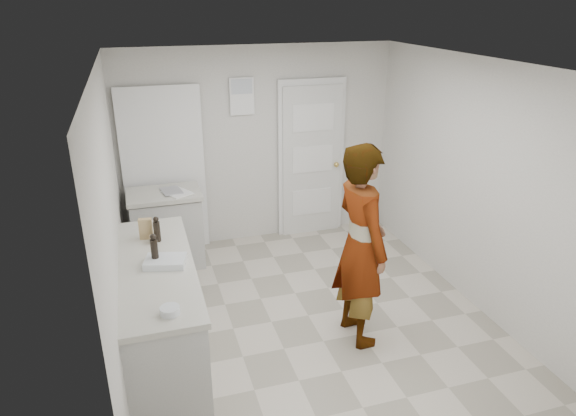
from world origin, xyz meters
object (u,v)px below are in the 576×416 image
object	(u,v)px
spice_jar	(152,239)
oil_cruet_b	(154,250)
oil_cruet_a	(157,230)
egg_bowl	(170,310)
baking_dish	(165,262)
cake_mix_box	(146,229)
person	(361,246)

from	to	relation	value
spice_jar	oil_cruet_b	size ratio (longest dim) A/B	0.29
oil_cruet_a	egg_bowl	bearing A→B (deg)	-89.78
baking_dish	oil_cruet_a	bearing A→B (deg)	93.73
cake_mix_box	oil_cruet_a	bearing A→B (deg)	-34.52
cake_mix_box	egg_bowl	xyz separation A→B (m)	(0.10, -1.32, -0.07)
oil_cruet_b	cake_mix_box	bearing A→B (deg)	95.43
person	baking_dish	world-z (taller)	person
spice_jar	baking_dish	world-z (taller)	spice_jar
oil_cruet_a	egg_bowl	xyz separation A→B (m)	(0.00, -1.24, -0.09)
cake_mix_box	spice_jar	distance (m)	0.15
spice_jar	baking_dish	distance (m)	0.45
cake_mix_box	baking_dish	size ratio (longest dim) A/B	0.52
person	egg_bowl	bearing A→B (deg)	102.88
person	baking_dish	xyz separation A→B (m)	(-1.70, 0.20, 0.00)
spice_jar	oil_cruet_b	distance (m)	0.42
oil_cruet_a	egg_bowl	distance (m)	1.24
person	spice_jar	distance (m)	1.89
oil_cruet_b	spice_jar	bearing A→B (deg)	90.37
egg_bowl	person	bearing A→B (deg)	17.69
spice_jar	baking_dish	bearing A→B (deg)	-79.75
person	cake_mix_box	distance (m)	1.99
person	spice_jar	size ratio (longest dim) A/B	23.55
person	spice_jar	world-z (taller)	person
baking_dish	egg_bowl	world-z (taller)	baking_dish
spice_jar	oil_cruet_a	distance (m)	0.10
cake_mix_box	baking_dish	xyz separation A→B (m)	(0.13, -0.57, -0.07)
cake_mix_box	oil_cruet_b	world-z (taller)	oil_cruet_b
egg_bowl	cake_mix_box	bearing A→B (deg)	94.39
oil_cruet_a	baking_dish	size ratio (longest dim) A/B	0.64
person	baking_dish	distance (m)	1.71
oil_cruet_a	oil_cruet_b	bearing A→B (deg)	-95.89
spice_jar	egg_bowl	distance (m)	1.20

